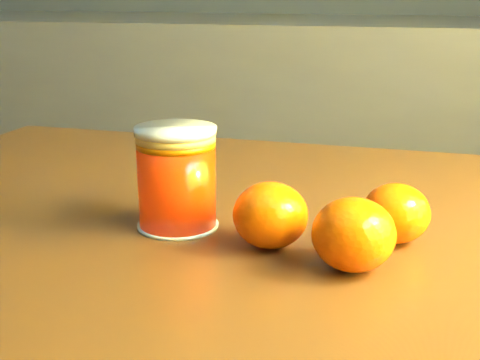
# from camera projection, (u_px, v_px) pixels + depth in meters

# --- Properties ---
(kitchen_counter) EXTENTS (3.15, 0.60, 0.90)m
(kitchen_counter) POSITION_uv_depth(u_px,v_px,m) (54.00, 164.00, 2.08)
(kitchen_counter) COLOR #55555A
(kitchen_counter) RESTS_ON ground
(table) EXTENTS (1.06, 0.75, 0.78)m
(table) POSITION_uv_depth(u_px,v_px,m) (319.00, 352.00, 0.58)
(table) COLOR brown
(table) RESTS_ON ground
(juice_glass) EXTENTS (0.07, 0.07, 0.09)m
(juice_glass) POSITION_uv_depth(u_px,v_px,m) (177.00, 178.00, 0.59)
(juice_glass) COLOR red
(juice_glass) RESTS_ON table
(orange_front) EXTENTS (0.08, 0.08, 0.05)m
(orange_front) POSITION_uv_depth(u_px,v_px,m) (270.00, 215.00, 0.55)
(orange_front) COLOR #FF5E05
(orange_front) RESTS_ON table
(orange_back) EXTENTS (0.07, 0.07, 0.05)m
(orange_back) POSITION_uv_depth(u_px,v_px,m) (396.00, 213.00, 0.56)
(orange_back) COLOR #FF5E05
(orange_back) RESTS_ON table
(orange_extra) EXTENTS (0.07, 0.07, 0.06)m
(orange_extra) POSITION_uv_depth(u_px,v_px,m) (354.00, 235.00, 0.50)
(orange_extra) COLOR #FF5E05
(orange_extra) RESTS_ON table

